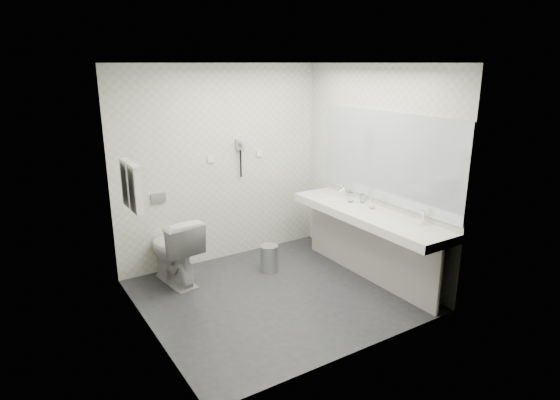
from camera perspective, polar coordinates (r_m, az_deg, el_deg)
floor at (r=5.37m, az=-0.51°, el=-11.44°), size 2.80×2.80×0.00m
ceiling at (r=4.75m, az=-0.58°, el=16.29°), size 2.80×2.80×0.00m
wall_back at (r=6.03m, az=-7.09°, el=4.21°), size 2.80×0.00×2.80m
wall_front at (r=3.92m, az=9.54°, el=-2.56°), size 2.80×0.00×2.80m
wall_left at (r=4.37m, az=-16.34°, el=-1.01°), size 0.00×2.60×2.60m
wall_right at (r=5.76m, az=11.41°, el=3.43°), size 0.00×2.60×2.60m
vanity_counter at (r=5.55m, az=10.50°, el=-1.82°), size 0.55×2.20×0.10m
vanity_panel at (r=5.71m, az=10.47°, el=-5.83°), size 0.03×2.15×0.75m
vanity_post_near at (r=5.09m, az=18.73°, el=-9.30°), size 0.06×0.06×0.75m
vanity_post_far at (r=6.47m, az=4.45°, el=-2.91°), size 0.06×0.06×0.75m
mirror at (r=5.57m, az=12.83°, el=5.01°), size 0.02×2.20×1.05m
basin_near at (r=5.11m, az=15.44°, el=-3.33°), size 0.40×0.31×0.05m
basin_far at (r=6.01m, az=6.34°, el=0.11°), size 0.40×0.31×0.05m
faucet_near at (r=5.22m, az=16.97°, el=-1.99°), size 0.04×0.04×0.15m
faucet_far at (r=6.10m, az=7.80°, el=1.19°), size 0.04×0.04×0.15m
soap_bottle_a at (r=5.69m, az=10.81°, el=-0.29°), size 0.05×0.05×0.11m
soap_bottle_b at (r=5.63m, az=11.02°, el=-0.54°), size 0.09×0.09×0.10m
glass_left at (r=5.86m, az=9.94°, el=0.22°), size 0.06×0.06×0.10m
glass_right at (r=5.85m, az=8.54°, el=0.34°), size 0.08×0.08×0.12m
toilet at (r=5.64m, az=-12.76°, el=-5.92°), size 0.54×0.85×0.81m
flush_plate at (r=5.79m, az=-14.53°, el=0.23°), size 0.18×0.02×0.12m
pedal_bin at (r=5.89m, az=-1.34°, el=-7.12°), size 0.26×0.26×0.32m
bin_lid at (r=5.83m, az=-1.35°, el=-5.62°), size 0.23×0.23×0.02m
towel_rail at (r=4.83m, az=-17.92°, el=4.15°), size 0.02×0.62×0.02m
towel_near at (r=4.75m, az=-17.13°, el=1.29°), size 0.07×0.24×0.48m
towel_far at (r=5.01m, az=-18.00°, el=1.98°), size 0.07×0.24×0.48m
dryer_cradle at (r=6.07m, az=-4.90°, el=6.75°), size 0.10×0.04×0.14m
dryer_barrel at (r=6.00m, az=-4.59°, el=6.94°), size 0.08×0.14×0.08m
dryer_cord at (r=6.10m, az=-4.78°, el=4.41°), size 0.02×0.02×0.35m
switch_plate_a at (r=5.94m, az=-8.38°, el=4.96°), size 0.09×0.02×0.09m
switch_plate_b at (r=6.25m, az=-2.49°, el=5.68°), size 0.09×0.02×0.09m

